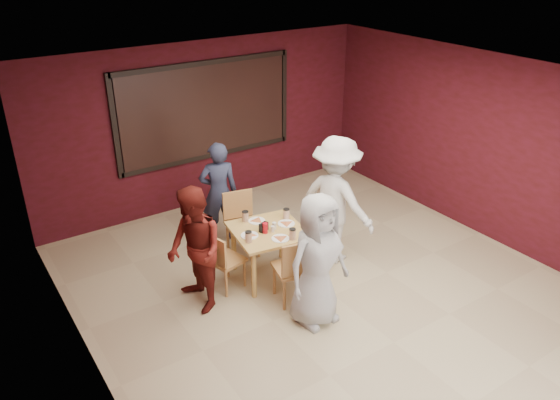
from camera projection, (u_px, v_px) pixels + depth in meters
floor at (334, 295)px, 7.21m from camera, size 7.00×7.00×0.00m
window_blinds at (207, 111)px, 9.06m from camera, size 3.00×0.02×1.50m
dining_table at (268, 235)px, 7.34m from camera, size 1.06×1.06×0.88m
chair_front at (295, 267)px, 6.84m from camera, size 0.55×0.55×0.94m
chair_back at (241, 219)px, 8.00m from camera, size 0.53×0.53×0.93m
chair_left at (222, 258)px, 7.13m from camera, size 0.49×0.49×0.84m
chair_right at (315, 229)px, 7.77m from camera, size 0.56×0.56×0.91m
diner_front at (317, 261)px, 6.39m from camera, size 0.86×0.60×1.70m
diner_back at (219, 192)px, 8.21m from camera, size 0.67×0.54×1.59m
diner_left at (195, 250)px, 6.66m from camera, size 0.63×0.80×1.63m
diner_right at (336, 200)px, 7.65m from camera, size 1.01×1.35×1.87m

